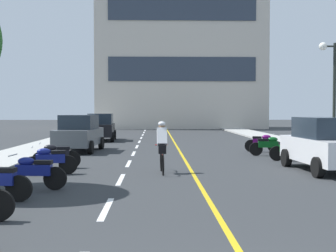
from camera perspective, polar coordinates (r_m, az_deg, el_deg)
ground_plane at (r=24.58m, az=0.66°, el=-2.79°), size 140.00×140.00×0.00m
curb_left at (r=28.24m, az=-14.36°, el=-2.11°), size 2.40×72.00×0.12m
curb_right at (r=28.73m, az=14.92°, el=-2.04°), size 2.40×72.00×0.12m
lane_dash_1 at (r=9.75m, az=-7.75°, el=-10.22°), size 0.14×2.20×0.01m
lane_dash_2 at (r=13.67m, az=-5.95°, el=-6.67°), size 0.14×2.20×0.01m
lane_dash_3 at (r=17.62m, az=-4.96°, el=-4.71°), size 0.14×2.20×0.01m
lane_dash_4 at (r=21.60m, az=-4.35°, el=-3.46°), size 0.14×2.20×0.01m
lane_dash_5 at (r=25.58m, az=-3.92°, el=-2.60°), size 0.14×2.20×0.01m
lane_dash_6 at (r=29.56m, az=-3.61°, el=-1.98°), size 0.14×2.20×0.01m
lane_dash_7 at (r=33.55m, az=-3.37°, el=-1.50°), size 0.14×2.20×0.01m
lane_dash_8 at (r=37.54m, az=-3.19°, el=-1.12°), size 0.14×2.20×0.01m
lane_dash_9 at (r=41.54m, az=-3.04°, el=-0.82°), size 0.14×2.20×0.01m
lane_dash_10 at (r=45.53m, az=-2.91°, el=-0.57°), size 0.14×2.20×0.01m
lane_dash_11 at (r=49.53m, az=-2.81°, el=-0.36°), size 0.14×2.20×0.01m
centre_line_yellow at (r=27.58m, az=0.93°, el=-2.26°), size 0.12×66.00×0.01m
office_building at (r=52.60m, az=1.58°, el=11.48°), size 18.71×6.80×21.41m
street_lamp_mid at (r=22.13m, az=20.17°, el=6.40°), size 1.46×0.36×5.02m
parked_car_near at (r=16.17m, az=19.13°, el=-2.17°), size 2.11×4.29×1.82m
parked_car_mid at (r=22.99m, az=-11.08°, el=-0.88°), size 2.13×4.30×1.82m
parked_car_far at (r=30.87m, az=-8.43°, el=-0.13°), size 2.06×4.27×1.82m
motorcycle_3 at (r=12.30m, az=-16.51°, el=-5.51°), size 1.70×0.60×0.92m
motorcycle_4 at (r=15.01m, az=-14.58°, el=-4.14°), size 1.68×0.66×0.92m
motorcycle_5 at (r=16.53m, az=-13.89°, el=-3.57°), size 1.69×0.63×0.92m
motorcycle_6 at (r=19.08m, az=15.15°, el=-2.84°), size 1.70×0.60×0.92m
motorcycle_7 at (r=20.98m, az=12.50°, el=-2.38°), size 1.70×0.60×0.92m
motorcycle_8 at (r=22.73m, az=11.76°, el=-2.04°), size 1.67×0.70×0.92m
cyclist_rider at (r=14.91m, az=-0.76°, el=-2.51°), size 0.42×1.77×1.71m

